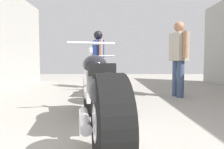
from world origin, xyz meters
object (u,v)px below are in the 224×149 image
at_px(mechanic_in_blue, 178,55).
at_px(mechanic_with_helmet, 98,54).
at_px(motorcycle_maroon_cruiser, 97,92).
at_px(motorcycle_black_naked, 102,79).

relative_size(mechanic_in_blue, mechanic_with_helmet, 0.98).
bearing_deg(mechanic_in_blue, motorcycle_maroon_cruiser, -125.51).
bearing_deg(mechanic_with_helmet, motorcycle_maroon_cruiser, -86.16).
bearing_deg(mechanic_in_blue, motorcycle_black_naked, 179.47).
xyz_separation_m(motorcycle_maroon_cruiser, motorcycle_black_naked, (-0.06, 2.21, -0.05)).
bearing_deg(mechanic_in_blue, mechanic_with_helmet, 142.24).
bearing_deg(motorcycle_maroon_cruiser, mechanic_with_helmet, 93.84).
xyz_separation_m(motorcycle_black_naked, mechanic_in_blue, (1.63, -0.02, 0.53)).
bearing_deg(motorcycle_black_naked, mechanic_with_helmet, 97.36).
distance_m(motorcycle_maroon_cruiser, mechanic_with_helmet, 3.64).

